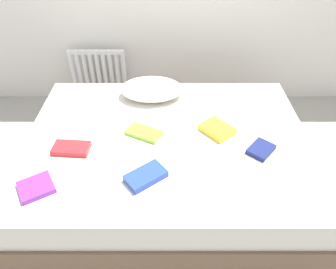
# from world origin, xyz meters

# --- Properties ---
(ground_plane) EXTENTS (8.00, 8.00, 0.00)m
(ground_plane) POSITION_xyz_m (0.00, 0.00, 0.00)
(ground_plane) COLOR #9E998E
(bed) EXTENTS (2.00, 1.50, 0.50)m
(bed) POSITION_xyz_m (0.00, 0.00, 0.25)
(bed) COLOR brown
(bed) RESTS_ON ground
(radiator) EXTENTS (0.56, 0.04, 0.47)m
(radiator) POSITION_xyz_m (-0.70, 1.20, 0.36)
(radiator) COLOR white
(radiator) RESTS_ON ground
(pillow) EXTENTS (0.50, 0.34, 0.14)m
(pillow) POSITION_xyz_m (-0.13, 0.52, 0.57)
(pillow) COLOR white
(pillow) RESTS_ON bed
(textbook_navy) EXTENTS (0.21, 0.22, 0.03)m
(textbook_navy) POSITION_xyz_m (0.61, -0.15, 0.52)
(textbook_navy) COLOR navy
(textbook_navy) RESTS_ON bed
(textbook_blue) EXTENTS (0.27, 0.25, 0.04)m
(textbook_blue) POSITION_xyz_m (-0.13, -0.39, 0.52)
(textbook_blue) COLOR #2847B7
(textbook_blue) RESTS_ON bed
(textbook_lime) EXTENTS (0.27, 0.22, 0.03)m
(textbook_lime) POSITION_xyz_m (-0.16, 0.03, 0.51)
(textbook_lime) COLOR #8CC638
(textbook_lime) RESTS_ON bed
(textbook_red) EXTENTS (0.25, 0.15, 0.04)m
(textbook_red) POSITION_xyz_m (-0.63, -0.14, 0.52)
(textbook_red) COLOR red
(textbook_red) RESTS_ON bed
(textbook_yellow) EXTENTS (0.27, 0.27, 0.04)m
(textbook_yellow) POSITION_xyz_m (0.35, 0.06, 0.52)
(textbook_yellow) COLOR yellow
(textbook_yellow) RESTS_ON bed
(textbook_purple) EXTENTS (0.25, 0.25, 0.03)m
(textbook_purple) POSITION_xyz_m (-0.75, -0.47, 0.52)
(textbook_purple) COLOR purple
(textbook_purple) RESTS_ON bed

